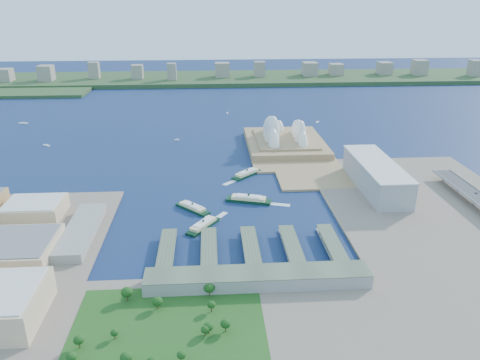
{
  "coord_description": "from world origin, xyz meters",
  "views": [
    {
      "loc": [
        -24.3,
        -487.54,
        241.92
      ],
      "look_at": [
        13.78,
        82.3,
        18.0
      ],
      "focal_mm": 35.0,
      "sensor_mm": 36.0,
      "label": 1
    }
  ],
  "objects": [
    {
      "name": "east_land",
      "position": [
        240.0,
        -50.0,
        1.5
      ],
      "size": [
        240.0,
        500.0,
        3.0
      ],
      "primitive_type": "cube",
      "color": "#7C6D5F",
      "rests_on": "ground"
    },
    {
      "name": "ground",
      "position": [
        0.0,
        0.0,
        0.0
      ],
      "size": [
        3000.0,
        3000.0,
        0.0
      ],
      "primitive_type": "plane",
      "color": "#0F2347",
      "rests_on": "ground"
    },
    {
      "name": "toaster_building",
      "position": [
        195.0,
        80.0,
        20.5
      ],
      "size": [
        45.0,
        155.0,
        35.0
      ],
      "primitive_type": "cube",
      "color": "#929298",
      "rests_on": "east_land"
    },
    {
      "name": "peninsula",
      "position": [
        107.5,
        260.0,
        1.5
      ],
      "size": [
        135.0,
        220.0,
        3.0
      ],
      "primitive_type": "cube",
      "color": "#9C7D55",
      "rests_on": "ground"
    },
    {
      "name": "ferry_b",
      "position": [
        28.33,
        144.88,
        5.0
      ],
      "size": [
        47.2,
        46.57,
        9.99
      ],
      "primitive_type": null,
      "rotation": [
        0.0,
        0.0,
        -0.8
      ],
      "color": "black",
      "rests_on": "ground"
    },
    {
      "name": "far_skyline",
      "position": [
        0.0,
        960.0,
        39.5
      ],
      "size": [
        1900.0,
        140.0,
        55.0
      ],
      "primitive_type": null,
      "color": "gray",
      "rests_on": "far_shore"
    },
    {
      "name": "boat_c",
      "position": [
        198.27,
        443.23,
        1.32
      ],
      "size": [
        9.36,
        11.63,
        2.63
      ],
      "primitive_type": null,
      "rotation": [
        0.0,
        0.0,
        2.55
      ],
      "color": "white",
      "rests_on": "ground"
    },
    {
      "name": "terminal_building",
      "position": [
        15.0,
        -135.0,
        9.0
      ],
      "size": [
        200.0,
        28.0,
        12.0
      ],
      "primitive_type": "cube",
      "color": "gray",
      "rests_on": "south_land"
    },
    {
      "name": "ferry_a",
      "position": [
        -47.56,
        32.57,
        4.69
      ],
      "size": [
        43.4,
        44.54,
        9.37
      ],
      "primitive_type": null,
      "rotation": [
        0.0,
        0.0,
        0.76
      ],
      "color": "black",
      "rests_on": "ground"
    },
    {
      "name": "park",
      "position": [
        -60.0,
        -190.0,
        11.0
      ],
      "size": [
        150.0,
        110.0,
        16.0
      ],
      "primitive_type": null,
      "color": "#194714",
      "rests_on": "south_land"
    },
    {
      "name": "car_c",
      "position": [
        304.0,
        25.67,
        15.48
      ],
      "size": [
        1.78,
        4.37,
        1.27
      ],
      "primitive_type": "imported",
      "rotation": [
        0.0,
        0.0,
        3.14
      ],
      "color": "slate",
      "rests_on": "expressway"
    },
    {
      "name": "boat_e",
      "position": [
        15.71,
        536.18,
        1.36
      ],
      "size": [
        4.24,
        11.28,
        2.72
      ],
      "primitive_type": null,
      "rotation": [
        0.0,
        0.0,
        0.07
      ],
      "color": "white",
      "rests_on": "ground"
    },
    {
      "name": "boat_d",
      "position": [
        -405.66,
        473.37,
        1.53
      ],
      "size": [
        18.57,
        7.18,
        3.06
      ],
      "primitive_type": null,
      "rotation": [
        0.0,
        0.0,
        1.39
      ],
      "color": "white",
      "rests_on": "ground"
    },
    {
      "name": "ferry_c",
      "position": [
        -34.13,
        -15.33,
        4.78
      ],
      "size": [
        39.46,
        48.84,
        9.56
      ],
      "primitive_type": null,
      "rotation": [
        0.0,
        0.0,
        2.53
      ],
      "color": "black",
      "rests_on": "ground"
    },
    {
      "name": "boat_b",
      "position": [
        -84.44,
        333.26,
        1.15
      ],
      "size": [
        8.88,
        4.2,
        2.3
      ],
      "primitive_type": null,
      "rotation": [
        0.0,
        0.0,
        1.72
      ],
      "color": "white",
      "rests_on": "ground"
    },
    {
      "name": "south_land",
      "position": [
        0.0,
        -210.0,
        1.5
      ],
      "size": [
        720.0,
        180.0,
        3.0
      ],
      "primitive_type": "cube",
      "color": "#7C6D5F",
      "rests_on": "ground"
    },
    {
      "name": "boat_a",
      "position": [
        -309.45,
        313.74,
        1.32
      ],
      "size": [
        13.59,
        9.91,
        2.65
      ],
      "primitive_type": null,
      "rotation": [
        0.0,
        0.0,
        1.04
      ],
      "color": "white",
      "rests_on": "ground"
    },
    {
      "name": "ferry_wharves",
      "position": [
        14.0,
        -75.0,
        4.65
      ],
      "size": [
        184.0,
        90.0,
        9.3
      ],
      "primitive_type": null,
      "color": "#4A5843",
      "rests_on": "ground"
    },
    {
      "name": "far_shore",
      "position": [
        0.0,
        980.0,
        6.0
      ],
      "size": [
        2200.0,
        260.0,
        12.0
      ],
      "primitive_type": "cube",
      "color": "#2D4926",
      "rests_on": "ground"
    },
    {
      "name": "ferry_d",
      "position": [
        22.71,
        52.35,
        5.4
      ],
      "size": [
        58.84,
        30.34,
        10.79
      ],
      "primitive_type": null,
      "rotation": [
        0.0,
        0.0,
        1.28
      ],
      "color": "black",
      "rests_on": "ground"
    },
    {
      "name": "opera_house",
      "position": [
        105.0,
        280.0,
        32.0
      ],
      "size": [
        134.0,
        180.0,
        58.0
      ],
      "primitive_type": null,
      "color": "white",
      "rests_on": "peninsula"
    }
  ]
}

